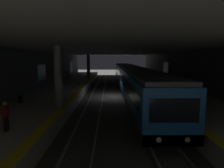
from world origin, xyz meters
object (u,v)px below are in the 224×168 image
object	(u,v)px
pillar_far	(88,66)
trash_bin	(193,91)
pillar_near	(58,78)
bench_right_near	(59,79)
person_waiting_near	(6,115)
suitcase_rolling	(20,99)
person_walking_mid	(69,74)
metro_train	(131,79)
bench_left_mid	(187,85)
backpack_on_floor	(57,85)
bench_right_mid	(70,74)

from	to	relation	value
pillar_far	trash_bin	world-z (taller)	pillar_far
pillar_near	bench_right_near	size ratio (longest dim) A/B	2.68
person_waiting_near	suitcase_rolling	xyz separation A→B (m)	(6.56, 2.19, -0.52)
pillar_far	person_waiting_near	xyz separation A→B (m)	(-25.28, 1.54, -1.46)
pillar_far	person_walking_mid	size ratio (longest dim) A/B	2.62
suitcase_rolling	pillar_near	bearing A→B (deg)	-118.36
metro_train	bench_left_mid	distance (m)	7.14
bench_right_near	person_walking_mid	distance (m)	4.63
pillar_near	person_waiting_near	size ratio (longest dim) A/B	2.99
pillar_near	bench_right_near	distance (m)	17.24
bench_left_mid	backpack_on_floor	size ratio (longest dim) A/B	4.25
pillar_near	person_waiting_near	world-z (taller)	pillar_near
bench_right_near	trash_bin	bearing A→B (deg)	-124.80
bench_left_mid	pillar_far	bearing A→B (deg)	47.39
bench_right_mid	suitcase_rolling	xyz separation A→B (m)	(-23.70, -0.46, -0.23)
bench_right_mid	suitcase_rolling	bearing A→B (deg)	-178.89
bench_left_mid	bench_right_mid	distance (m)	23.97
pillar_far	bench_right_near	bearing A→B (deg)	134.37
bench_right_mid	trash_bin	bearing A→B (deg)	-141.35
pillar_near	trash_bin	xyz separation A→B (m)	(5.29, -12.15, -1.85)
pillar_far	person_waiting_near	world-z (taller)	pillar_far
person_walking_mid	pillar_far	bearing A→B (deg)	-97.57
suitcase_rolling	trash_bin	size ratio (longest dim) A/B	1.05
person_walking_mid	pillar_near	bearing A→B (deg)	-170.35
trash_bin	suitcase_rolling	bearing A→B (deg)	101.66
suitcase_rolling	bench_left_mid	bearing A→B (deg)	-67.54
bench_right_near	person_waiting_near	bearing A→B (deg)	-172.87
metro_train	bench_right_near	size ratio (longest dim) A/B	21.11
pillar_far	bench_left_mid	distance (m)	17.59
pillar_near	suitcase_rolling	xyz separation A→B (m)	(2.01, 3.72, -1.98)
bench_left_mid	trash_bin	distance (m)	3.67
metro_train	backpack_on_floor	world-z (taller)	metro_train
backpack_on_floor	metro_train	bearing A→B (deg)	-84.46
bench_left_mid	bench_right_near	size ratio (longest dim) A/B	1.00
bench_right_near	suitcase_rolling	size ratio (longest dim) A/B	1.90
trash_bin	bench_right_near	bearing A→B (deg)	55.20
metro_train	backpack_on_floor	size ratio (longest dim) A/B	89.73
metro_train	trash_bin	xyz separation A→B (m)	(-6.86, -5.60, -0.55)
bench_right_mid	trash_bin	xyz separation A→B (m)	(-20.43, -16.33, -0.10)
bench_left_mid	bench_right_near	bearing A→B (deg)	65.55
bench_right_mid	person_walking_mid	bearing A→B (deg)	-172.69
pillar_far	bench_right_mid	world-z (taller)	pillar_far
bench_right_mid	backpack_on_floor	xyz separation A→B (m)	(-14.50, -1.12, -0.32)
metro_train	person_waiting_near	size ratio (longest dim) A/B	23.61
person_walking_mid	backpack_on_floor	bearing A→B (deg)	-176.88
pillar_near	person_waiting_near	bearing A→B (deg)	161.34
bench_right_near	bench_right_mid	xyz separation A→B (m)	(9.07, 0.00, 0.00)
trash_bin	pillar_far	bearing A→B (deg)	38.19
pillar_near	metro_train	distance (m)	13.86
bench_right_near	suitcase_rolling	bearing A→B (deg)	-178.20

